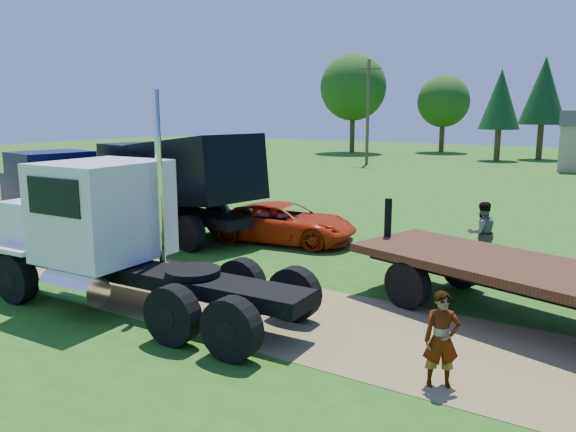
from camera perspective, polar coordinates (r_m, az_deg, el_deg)
The scene contains 9 objects.
ground at distance 13.27m, azimuth -0.15°, elevation -9.96°, with size 140.00×140.00×0.00m, color #255813.
dirt_track at distance 13.27m, azimuth -0.15°, elevation -9.93°, with size 120.00×4.20×0.01m, color olive.
white_semi_tractor at distance 14.32m, azimuth -18.00°, elevation -1.60°, with size 8.62×3.25×5.16m.
black_dump_truck at distance 21.90m, azimuth -11.95°, elevation 3.82°, with size 9.24×4.44×3.92m.
navy_truck at distance 22.09m, azimuth -22.04°, elevation 1.96°, with size 7.53×3.71×3.20m.
orange_pickup at distance 20.17m, azimuth -0.26°, elevation -0.69°, with size 2.35×5.10×1.42m, color red.
flatbed_trailer at distance 13.35m, azimuth 25.25°, elevation -6.32°, with size 9.59×5.22×2.35m.
spectator_a at distance 10.09m, azimuth 15.33°, elevation -12.03°, with size 0.62×0.40×1.69m, color #999999.
spectator_b at distance 18.31m, azimuth 19.07°, elevation -1.62°, with size 0.94×0.73×1.94m, color #999999.
Camera 1 is at (6.69, -10.47, 4.67)m, focal length 35.00 mm.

